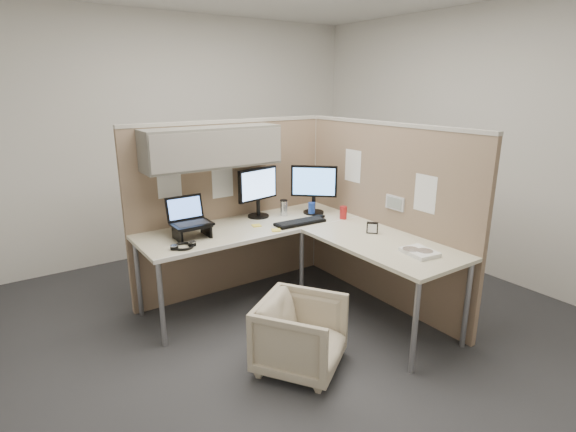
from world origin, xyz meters
TOP-DOWN VIEW (x-y plane):
  - ground at (0.00, 0.00)m, footprint 4.50×4.50m
  - partition_back at (-0.22, 0.83)m, footprint 2.00×0.36m
  - partition_right at (0.90, -0.07)m, footprint 0.07×2.03m
  - desk at (0.12, 0.13)m, footprint 2.00×1.98m
  - office_chair at (-0.35, -0.56)m, footprint 0.75×0.74m
  - monitor_left at (0.09, 0.72)m, footprint 0.44×0.20m
  - monitor_right at (0.60, 0.53)m, footprint 0.35×0.32m
  - laptop_station at (-0.67, 0.53)m, footprint 0.31×0.27m
  - keyboard at (0.28, 0.32)m, footprint 0.48×0.18m
  - mouse at (0.53, 0.35)m, footprint 0.12×0.08m
  - travel_mug at (0.31, 0.62)m, footprint 0.07×0.07m
  - soda_can_green at (0.70, 0.22)m, footprint 0.07×0.07m
  - soda_can_silver at (0.54, 0.50)m, footprint 0.07×0.07m
  - sticky_note_b at (-0.00, 0.28)m, footprint 0.10×0.10m
  - sticky_note_d at (-0.07, 0.49)m, footprint 0.09×0.09m
  - headphones at (-0.82, 0.33)m, footprint 0.20×0.16m
  - paper_stack at (0.57, -0.79)m, footprint 0.22×0.27m
  - desk_clock at (0.62, -0.24)m, footprint 0.09×0.09m

SIDE VIEW (x-z plane):
  - ground at x=0.00m, z-range 0.00..0.00m
  - office_chair at x=-0.35m, z-range 0.00..0.57m
  - desk at x=0.12m, z-range 0.32..1.05m
  - sticky_note_b at x=0.00m, z-range 0.73..0.74m
  - sticky_note_d at x=-0.07m, z-range 0.73..0.74m
  - keyboard at x=0.28m, z-range 0.73..0.75m
  - headphones at x=-0.82m, z-range 0.73..0.76m
  - paper_stack at x=0.57m, z-range 0.73..0.76m
  - mouse at x=0.53m, z-range 0.73..0.77m
  - desk_clock at x=0.62m, z-range 0.73..0.82m
  - soda_can_green at x=0.70m, z-range 0.73..0.85m
  - soda_can_silver at x=0.54m, z-range 0.73..0.85m
  - travel_mug at x=0.31m, z-range 0.73..0.88m
  - partition_right at x=0.90m, z-range 0.00..1.63m
  - laptop_station at x=-0.67m, z-range 0.69..1.02m
  - monitor_left at x=0.09m, z-range 0.77..1.24m
  - monitor_right at x=0.60m, z-range 0.77..1.24m
  - partition_back at x=-0.22m, z-range 0.28..1.91m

